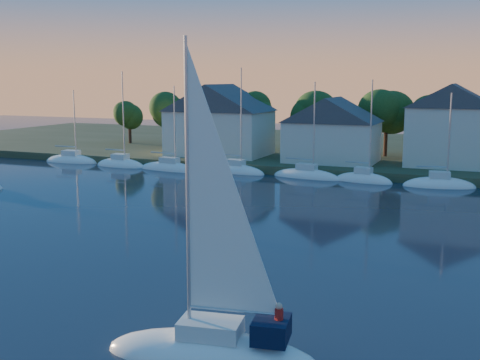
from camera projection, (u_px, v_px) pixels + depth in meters
The scene contains 8 objects.
shoreline_land at pixel (400, 155), 90.28m from camera, with size 160.00×50.00×2.00m, color #323B22.
wooden_dock at pixel (371, 178), 69.35m from camera, with size 120.00×3.00×1.00m, color brown.
clubhouse_west at pixel (220, 119), 82.19m from camera, with size 13.65×9.45×9.64m.
clubhouse_centre at pixel (332, 129), 75.33m from camera, with size 11.55×8.40×8.08m.
clubhouse_east at pixel (452, 124), 71.68m from camera, with size 10.50×8.40×9.80m.
tree_line at pixel (405, 112), 77.41m from camera, with size 93.40×5.40×8.90m.
moored_fleet at pixel (403, 184), 65.08m from camera, with size 95.50×2.40×12.05m.
hero_sailboat at pixel (214, 345), 24.58m from camera, with size 9.35×4.29×14.06m.
Camera 1 is at (12.35, -16.99, 11.34)m, focal length 45.00 mm.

